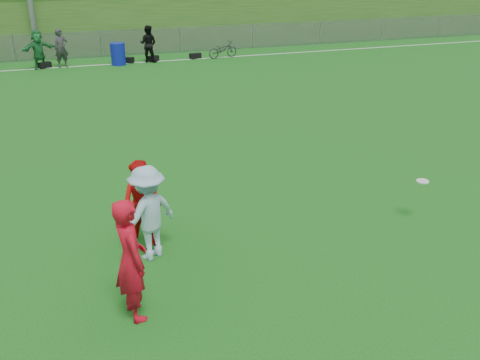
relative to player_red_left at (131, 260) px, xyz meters
name	(u,v)px	position (x,y,z in m)	size (l,w,h in m)	color
ground	(214,261)	(1.51, 1.03, -0.94)	(120.00, 120.00, 0.00)	#175F14
sideline_far	(106,64)	(1.51, 19.03, -0.93)	(60.00, 0.10, 0.01)	white
fence	(101,44)	(1.51, 21.03, -0.29)	(58.00, 0.06, 1.30)	gray
berm	(84,5)	(1.51, 32.03, 0.56)	(120.00, 18.00, 3.00)	#1D4C15
spectator_row	(42,49)	(-1.19, 19.03, -0.09)	(9.43, 1.07, 1.69)	#B30C12
gear_bags	(132,60)	(2.72, 19.13, -0.81)	(7.61, 0.53, 0.26)	black
player_red_left	(131,260)	(0.00, 0.00, 0.00)	(0.68, 0.45, 1.88)	red
player_red_center	(143,204)	(0.50, 2.01, -0.14)	(0.78, 0.61, 1.61)	red
player_blue	(148,213)	(0.51, 1.54, -0.09)	(1.09, 0.63, 1.69)	#A2CBE1
frisbee	(423,181)	(5.75, 1.18, -0.09)	(0.24, 0.24, 0.02)	white
recycling_bin	(118,54)	(2.07, 18.78, -0.44)	(0.66, 0.66, 0.99)	#0E1C9F
bicycle	(223,49)	(7.15, 18.90, -0.53)	(0.54, 1.56, 0.82)	#2B2B2D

